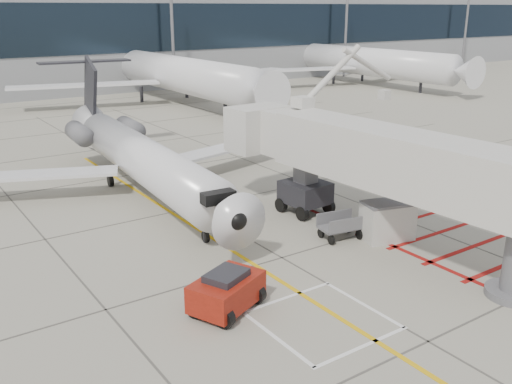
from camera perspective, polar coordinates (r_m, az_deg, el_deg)
ground_plane at (r=22.45m, az=8.83°, el=-10.01°), size 260.00×260.00×0.00m
regional_jet at (r=31.34m, az=-10.14°, el=4.89°), size 23.29×28.39×7.03m
jet_bridge at (r=25.92m, az=13.50°, el=2.07°), size 9.39×18.30×7.15m
pushback_tug at (r=20.78m, az=-2.96°, el=-9.77°), size 3.16×2.63×1.58m
baggage_cart at (r=27.24m, az=8.44°, el=-3.40°), size 2.14×1.55×1.24m
ground_power_unit at (r=27.48m, az=13.01°, el=-2.81°), size 2.61×1.94×1.85m
cone_nose at (r=22.17m, az=-5.46°, el=-9.42°), size 0.41×0.41×0.57m
cone_side at (r=29.86m, az=0.14°, el=-2.09°), size 0.31×0.31×0.43m
terminal_building at (r=87.61m, az=-19.28°, el=14.74°), size 180.00×28.00×14.00m
terminal_glass_band at (r=74.17m, az=-16.26°, el=15.38°), size 180.00×0.10×6.00m
bg_aircraft_c at (r=67.23m, az=-8.58°, el=13.88°), size 35.38×39.31×11.79m
bg_aircraft_d at (r=84.49m, az=10.30°, el=14.48°), size 34.42×38.24×11.47m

